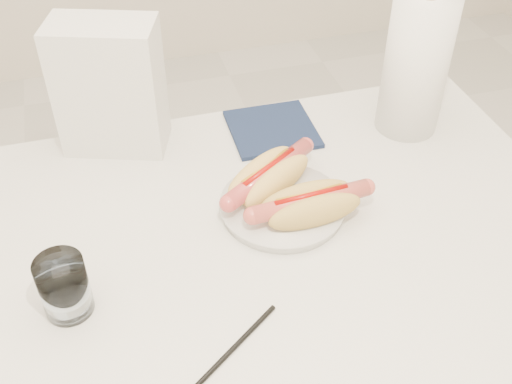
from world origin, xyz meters
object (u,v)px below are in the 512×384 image
object	(u,v)px
hotdog_right	(311,205)
paper_towel_roll	(416,66)
plate	(282,208)
hotdog_left	(269,177)
water_glass	(64,287)
table	(221,293)
napkin_box	(110,87)

from	to	relation	value
hotdog_right	paper_towel_roll	xyz separation A→B (m)	(0.27, 0.21, 0.09)
plate	hotdog_left	distance (m)	0.05
plate	water_glass	world-z (taller)	water_glass
table	hotdog_right	distance (m)	0.19
hotdog_left	hotdog_right	size ratio (longest dim) A/B	0.92
table	napkin_box	bearing A→B (deg)	106.80
hotdog_left	napkin_box	distance (m)	0.32
plate	paper_towel_roll	distance (m)	0.36
napkin_box	paper_towel_roll	size ratio (longest dim) A/B	0.92
hotdog_right	table	bearing A→B (deg)	-167.08
paper_towel_roll	water_glass	bearing A→B (deg)	-156.91
hotdog_right	paper_towel_roll	size ratio (longest dim) A/B	0.75
table	plate	distance (m)	0.17
plate	hotdog_left	size ratio (longest dim) A/B	1.09
water_glass	plate	bearing A→B (deg)	17.51
hotdog_right	water_glass	bearing A→B (deg)	-173.84
hotdog_left	paper_towel_roll	bearing A→B (deg)	-11.58
hotdog_left	paper_towel_roll	distance (m)	0.35
hotdog_left	paper_towel_roll	world-z (taller)	paper_towel_roll
table	water_glass	size ratio (longest dim) A/B	13.04
napkin_box	paper_towel_roll	xyz separation A→B (m)	(0.53, -0.09, 0.01)
hotdog_right	plate	bearing A→B (deg)	124.12
paper_towel_roll	plate	bearing A→B (deg)	-151.07
plate	hotdog_left	bearing A→B (deg)	103.51
plate	water_glass	size ratio (longest dim) A/B	2.12
water_glass	paper_towel_roll	xyz separation A→B (m)	(0.64, 0.27, 0.08)
hotdog_right	napkin_box	world-z (taller)	napkin_box
table	water_glass	bearing A→B (deg)	-174.97
hotdog_right	water_glass	size ratio (longest dim) A/B	2.10
table	paper_towel_roll	xyz separation A→B (m)	(0.43, 0.26, 0.19)
hotdog_right	water_glass	distance (m)	0.38
hotdog_left	water_glass	xyz separation A→B (m)	(-0.33, -0.15, 0.00)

